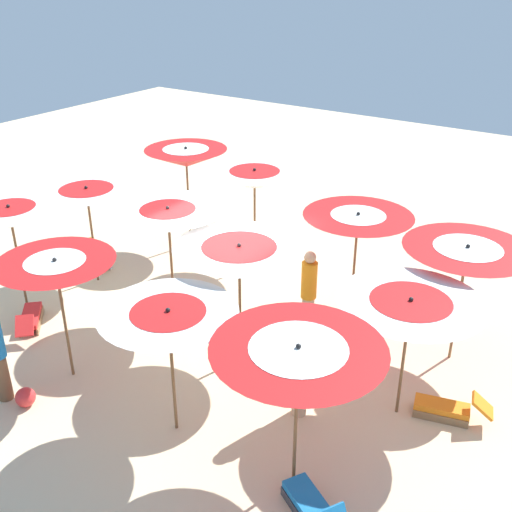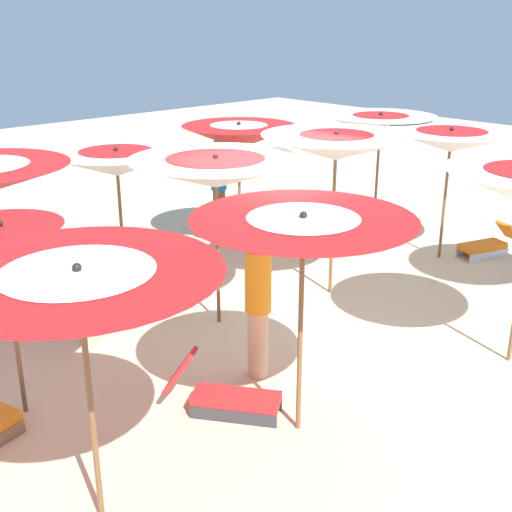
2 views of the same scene
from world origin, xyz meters
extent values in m
cube|color=beige|center=(0.00, 0.00, -0.02)|extent=(37.08, 37.08, 0.04)
cylinder|color=brown|center=(-1.50, 4.09, 1.02)|extent=(0.05, 0.05, 2.04)
cone|color=white|center=(-1.50, 4.09, 2.04)|extent=(2.05, 2.05, 0.42)
cone|color=red|center=(-1.50, 4.09, 2.15)|extent=(1.03, 1.03, 0.21)
sphere|color=black|center=(-1.50, 4.09, 2.28)|extent=(0.07, 0.07, 0.07)
cylinder|color=brown|center=(-2.52, 1.49, 1.01)|extent=(0.05, 0.05, 2.03)
cone|color=red|center=(-2.52, 1.49, 2.03)|extent=(1.95, 1.95, 0.40)
cone|color=white|center=(-2.52, 1.49, 2.14)|extent=(0.98, 0.98, 0.20)
sphere|color=black|center=(-2.52, 1.49, 2.26)|extent=(0.07, 0.07, 0.07)
cylinder|color=brown|center=(-2.53, -0.92, 0.96)|extent=(0.05, 0.05, 1.93)
cone|color=white|center=(-2.53, -0.92, 1.93)|extent=(2.02, 2.02, 0.37)
cone|color=red|center=(-2.53, -0.92, 2.02)|extent=(1.09, 1.09, 0.20)
sphere|color=black|center=(-2.53, -0.92, 2.14)|extent=(0.07, 0.07, 0.07)
cylinder|color=brown|center=(-2.42, -2.97, 1.02)|extent=(0.05, 0.05, 2.04)
cone|color=red|center=(-2.42, -2.97, 2.04)|extent=(2.27, 2.27, 0.38)
cone|color=white|center=(-2.42, -2.97, 2.13)|extent=(1.26, 1.26, 0.21)
sphere|color=black|center=(-2.42, -2.97, 2.26)|extent=(0.07, 0.07, 0.07)
cylinder|color=brown|center=(0.17, 3.76, 1.01)|extent=(0.05, 0.05, 2.03)
cone|color=white|center=(0.17, 3.76, 2.03)|extent=(2.12, 2.12, 0.35)
cone|color=red|center=(0.17, 3.76, 2.11)|extent=(1.15, 1.15, 0.19)
sphere|color=black|center=(0.17, 3.76, 2.23)|extent=(0.07, 0.07, 0.07)
cylinder|color=brown|center=(-0.12, 1.19, 1.11)|extent=(0.05, 0.05, 2.22)
cone|color=white|center=(-0.12, 1.19, 2.22)|extent=(2.13, 2.13, 0.36)
cone|color=red|center=(-0.12, 1.19, 2.32)|extent=(1.05, 1.05, 0.18)
sphere|color=black|center=(-0.12, 1.19, 2.44)|extent=(0.07, 0.07, 0.07)
cylinder|color=brown|center=(-0.50, -0.71, 1.05)|extent=(0.05, 0.05, 2.09)
cone|color=white|center=(-0.50, -0.71, 2.09)|extent=(2.24, 2.24, 0.38)
cone|color=red|center=(-0.50, -0.71, 2.18)|extent=(1.27, 1.27, 0.22)
sphere|color=black|center=(-0.50, -0.71, 2.31)|extent=(0.07, 0.07, 0.07)
cylinder|color=brown|center=(-0.26, -3.63, 0.95)|extent=(0.05, 0.05, 1.91)
cone|color=white|center=(-0.26, -3.63, 1.91)|extent=(2.20, 2.20, 0.32)
cone|color=red|center=(-0.26, -3.63, 1.99)|extent=(1.21, 1.21, 0.18)
sphere|color=black|center=(-0.26, -3.63, 2.10)|extent=(0.07, 0.07, 0.07)
cylinder|color=brown|center=(2.85, 3.23, 1.15)|extent=(0.05, 0.05, 2.30)
cone|color=red|center=(2.85, 3.23, 2.30)|extent=(1.99, 1.99, 0.44)
cone|color=white|center=(2.85, 3.23, 2.40)|extent=(1.11, 1.11, 0.24)
sphere|color=black|center=(2.85, 3.23, 2.54)|extent=(0.07, 0.07, 0.07)
cylinder|color=brown|center=(2.76, 1.18, 1.08)|extent=(0.05, 0.05, 2.16)
cone|color=white|center=(2.76, 1.18, 2.16)|extent=(2.03, 2.03, 0.41)
cone|color=red|center=(2.76, 1.18, 2.26)|extent=(1.13, 1.13, 0.23)
sphere|color=black|center=(2.76, 1.18, 2.40)|extent=(0.07, 0.07, 0.07)
cylinder|color=brown|center=(1.95, -1.73, 1.04)|extent=(0.05, 0.05, 2.07)
cone|color=red|center=(1.95, -1.73, 2.07)|extent=(2.10, 2.10, 0.34)
cone|color=white|center=(1.95, -1.73, 2.17)|extent=(1.05, 1.05, 0.17)
sphere|color=black|center=(1.95, -1.73, 2.28)|extent=(0.07, 0.07, 0.07)
cylinder|color=brown|center=(1.70, -3.87, 1.03)|extent=(0.05, 0.05, 2.06)
cone|color=red|center=(1.70, -3.87, 2.06)|extent=(2.18, 2.18, 0.34)
cone|color=white|center=(1.70, -3.87, 2.15)|extent=(1.15, 1.15, 0.18)
sphere|color=black|center=(1.70, -3.87, 2.26)|extent=(0.07, 0.07, 0.07)
cube|color=#333338|center=(-2.65, -3.54, 0.07)|extent=(0.49, 0.81, 0.14)
cube|color=#1972B7|center=(-2.80, -3.45, 0.19)|extent=(0.77, 0.97, 0.10)
cube|color=olive|center=(-0.12, -4.30, 0.07)|extent=(0.25, 0.83, 0.14)
cube|color=olive|center=(0.19, -4.21, 0.07)|extent=(0.25, 0.83, 0.14)
cube|color=orange|center=(0.04, -4.26, 0.19)|extent=(0.53, 0.91, 0.10)
cube|color=orange|center=(0.18, -4.82, 0.37)|extent=(0.41, 0.42, 0.29)
cube|color=silver|center=(0.83, 4.28, 0.07)|extent=(0.30, 0.80, 0.14)
cube|color=silver|center=(0.49, 4.39, 0.07)|extent=(0.30, 0.80, 0.14)
cube|color=orange|center=(0.66, 4.34, 0.19)|extent=(0.61, 0.91, 0.10)
cube|color=orange|center=(0.84, 4.87, 0.39)|extent=(0.44, 0.42, 0.34)
cube|color=#333338|center=(1.24, -1.89, 0.07)|extent=(0.78, 0.56, 0.14)
cube|color=#333338|center=(1.43, -2.16, 0.07)|extent=(0.78, 0.56, 0.14)
cube|color=red|center=(1.33, -2.02, 0.19)|extent=(0.94, 0.80, 0.10)
cube|color=red|center=(0.84, -2.37, 0.45)|extent=(0.45, 0.45, 0.46)
cube|color=olive|center=(-1.99, 3.57, 0.07)|extent=(0.69, 0.69, 0.14)
cube|color=olive|center=(-1.76, 3.34, 0.07)|extent=(0.69, 0.69, 0.14)
cube|color=red|center=(-1.87, 3.46, 0.19)|extent=(0.90, 0.90, 0.10)
cube|color=red|center=(-2.33, 3.00, 0.37)|extent=(0.50, 0.50, 0.30)
cylinder|color=#D8A87F|center=(0.91, -1.30, 0.41)|extent=(0.24, 0.24, 0.83)
cylinder|color=orange|center=(0.91, -1.30, 1.19)|extent=(0.30, 0.30, 0.73)
sphere|color=#D8A87F|center=(0.91, -1.30, 1.67)|extent=(0.22, 0.22, 0.22)
cylinder|color=#D8A87F|center=(-1.17, -2.33, 0.43)|extent=(0.24, 0.24, 0.85)
cylinder|color=#D82672|center=(-1.17, -2.33, 1.23)|extent=(0.30, 0.30, 0.75)
sphere|color=#D8A87F|center=(-1.17, -2.33, 1.72)|extent=(0.23, 0.23, 0.23)
cylinder|color=brown|center=(-3.57, 1.91, 0.42)|extent=(0.24, 0.24, 0.84)
sphere|color=red|center=(-3.50, 1.47, 0.16)|extent=(0.33, 0.33, 0.33)
camera|label=1|loc=(-7.87, -6.00, 6.56)|focal=42.26mm
camera|label=2|loc=(5.81, -5.95, 3.98)|focal=45.98mm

